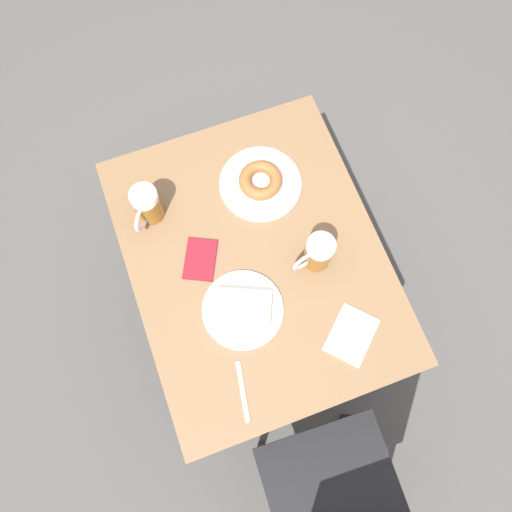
% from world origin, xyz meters
% --- Properties ---
extents(ground_plane, '(8.00, 8.00, 0.00)m').
position_xyz_m(ground_plane, '(0.00, 0.00, 0.00)').
color(ground_plane, '#474442').
extents(table, '(0.72, 0.92, 0.74)m').
position_xyz_m(table, '(0.00, 0.00, 0.67)').
color(table, brown).
rests_on(table, ground_plane).
extents(plate_with_cake, '(0.23, 0.23, 0.04)m').
position_xyz_m(plate_with_cake, '(0.09, 0.13, 0.76)').
color(plate_with_cake, white).
rests_on(plate_with_cake, table).
extents(plate_with_donut, '(0.25, 0.25, 0.05)m').
position_xyz_m(plate_with_donut, '(-0.09, -0.22, 0.76)').
color(plate_with_donut, white).
rests_on(plate_with_donut, table).
extents(beer_mug_left, '(0.12, 0.08, 0.13)m').
position_xyz_m(beer_mug_left, '(-0.16, 0.07, 0.81)').
color(beer_mug_left, '#8C5619').
rests_on(beer_mug_left, table).
extents(beer_mug_center, '(0.10, 0.11, 0.13)m').
position_xyz_m(beer_mug_center, '(0.25, -0.24, 0.81)').
color(beer_mug_center, '#8C5619').
rests_on(beer_mug_center, table).
extents(napkin_folded, '(0.18, 0.18, 0.00)m').
position_xyz_m(napkin_folded, '(-0.17, 0.30, 0.74)').
color(napkin_folded, white).
rests_on(napkin_folded, table).
extents(fork, '(0.04, 0.16, 0.00)m').
position_xyz_m(fork, '(0.16, 0.34, 0.74)').
color(fork, silver).
rests_on(fork, table).
extents(passport_near_edge, '(0.13, 0.15, 0.01)m').
position_xyz_m(passport_near_edge, '(0.15, -0.05, 0.74)').
color(passport_near_edge, maroon).
rests_on(passport_near_edge, table).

